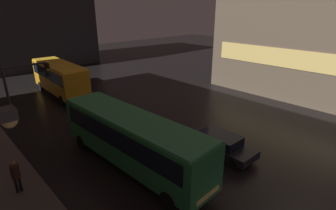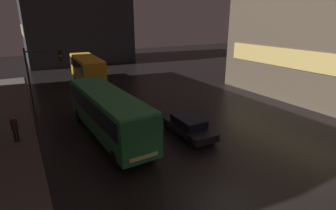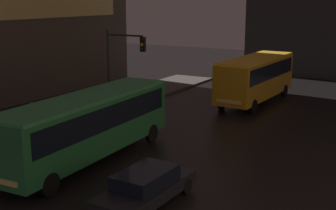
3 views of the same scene
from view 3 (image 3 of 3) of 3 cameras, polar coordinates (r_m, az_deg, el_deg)
sidewalk_left at (r=27.84m, az=-19.81°, el=-3.90°), size 4.00×48.00×0.15m
bus_near at (r=22.68m, az=-9.70°, el=-1.97°), size 2.92×11.13×3.26m
bus_far at (r=35.61m, az=10.66°, el=3.62°), size 2.92×9.50×3.45m
car_taxi at (r=18.19m, az=-2.76°, el=-9.91°), size 2.00×4.80×1.38m
pedestrian_near at (r=28.10m, az=-16.23°, el=-1.00°), size 0.55×0.55×1.80m
traffic_light_main at (r=30.04m, az=-5.76°, el=5.48°), size 2.92×0.35×5.77m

